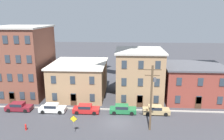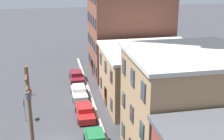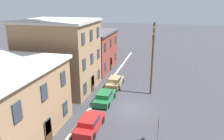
{
  "view_description": "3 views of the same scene",
  "coord_description": "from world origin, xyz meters",
  "px_view_note": "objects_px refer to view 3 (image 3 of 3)",
  "views": [
    {
      "loc": [
        1.04,
        -30.45,
        16.04
      ],
      "look_at": [
        -1.1,
        4.56,
        7.13
      ],
      "focal_mm": 35.0,
      "sensor_mm": 36.0,
      "label": 1
    },
    {
      "loc": [
        25.78,
        -0.15,
        16.15
      ],
      "look_at": [
        -0.16,
        5.1,
        7.17
      ],
      "focal_mm": 50.0,
      "sensor_mm": 36.0,
      "label": 2
    },
    {
      "loc": [
        -22.81,
        -3.47,
        12.0
      ],
      "look_at": [
        -0.16,
        2.21,
        4.57
      ],
      "focal_mm": 35.0,
      "sensor_mm": 36.0,
      "label": 3
    }
  ],
  "objects_px": {
    "car_red": "(90,123)",
    "caution_sign": "(159,125)",
    "utility_pole": "(153,55)",
    "car_green": "(105,97)",
    "car_tan": "(115,81)"
  },
  "relations": [
    {
      "from": "car_red",
      "to": "caution_sign",
      "type": "distance_m",
      "value": 6.57
    },
    {
      "from": "caution_sign",
      "to": "utility_pole",
      "type": "relative_size",
      "value": 0.28
    },
    {
      "from": "car_red",
      "to": "car_green",
      "type": "relative_size",
      "value": 1.0
    },
    {
      "from": "utility_pole",
      "to": "car_tan",
      "type": "bearing_deg",
      "value": 74.39
    },
    {
      "from": "utility_pole",
      "to": "car_red",
      "type": "bearing_deg",
      "value": 153.73
    },
    {
      "from": "car_red",
      "to": "caution_sign",
      "type": "bearing_deg",
      "value": -94.42
    },
    {
      "from": "car_tan",
      "to": "utility_pole",
      "type": "relative_size",
      "value": 0.46
    },
    {
      "from": "car_red",
      "to": "car_green",
      "type": "bearing_deg",
      "value": 2.53
    },
    {
      "from": "car_red",
      "to": "car_tan",
      "type": "relative_size",
      "value": 1.0
    },
    {
      "from": "car_green",
      "to": "caution_sign",
      "type": "xyz_separation_m",
      "value": [
        -6.66,
        -6.74,
        1.03
      ]
    },
    {
      "from": "car_red",
      "to": "car_tan",
      "type": "distance_m",
      "value": 11.67
    },
    {
      "from": "caution_sign",
      "to": "car_tan",
      "type": "bearing_deg",
      "value": 29.03
    },
    {
      "from": "car_tan",
      "to": "caution_sign",
      "type": "xyz_separation_m",
      "value": [
        -12.17,
        -6.75,
        1.03
      ]
    },
    {
      "from": "car_red",
      "to": "utility_pole",
      "type": "distance_m",
      "value": 12.25
    },
    {
      "from": "car_green",
      "to": "utility_pole",
      "type": "relative_size",
      "value": 0.46
    }
  ]
}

